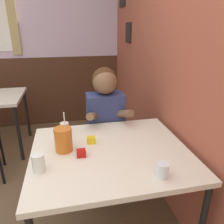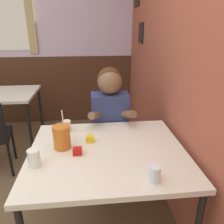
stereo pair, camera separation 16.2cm
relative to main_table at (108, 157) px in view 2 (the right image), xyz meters
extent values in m
cube|color=#9E4C38|center=(0.61, 1.00, 0.67)|extent=(0.06, 4.54, 2.70)
cube|color=black|center=(0.57, 1.60, 0.78)|extent=(0.02, 0.22, 0.25)
cube|color=silver|center=(-0.74, 2.29, 1.22)|extent=(5.64, 0.06, 1.60)
cube|color=#472819|center=(-0.74, 2.29, -0.13)|extent=(5.64, 0.06, 1.10)
cube|color=white|center=(-1.33, 2.26, 0.87)|extent=(0.67, 0.01, 0.69)
cube|color=tan|center=(-0.94, 2.24, 0.87)|extent=(0.12, 0.02, 0.79)
cube|color=beige|center=(0.00, 0.00, 0.04)|extent=(1.08, 0.92, 0.04)
cylinder|color=black|center=(-0.50, 0.42, -0.33)|extent=(0.04, 0.04, 0.71)
cylinder|color=black|center=(0.50, 0.42, -0.33)|extent=(0.04, 0.04, 0.71)
cube|color=beige|center=(-1.21, 1.53, 0.04)|extent=(0.77, 0.74, 0.04)
cylinder|color=black|center=(-0.86, 1.20, -0.33)|extent=(0.04, 0.04, 0.71)
cylinder|color=black|center=(-0.86, 1.85, -0.33)|extent=(0.04, 0.04, 0.71)
cylinder|color=black|center=(-1.06, 1.13, -0.48)|extent=(0.03, 0.03, 0.41)
cylinder|color=black|center=(-0.99, 0.77, -0.48)|extent=(0.03, 0.03, 0.41)
cube|color=navy|center=(0.07, 0.58, -0.46)|extent=(0.31, 0.20, 0.45)
cube|color=navy|center=(0.07, 0.58, 0.03)|extent=(0.34, 0.20, 0.53)
sphere|color=#472814|center=(0.07, 0.61, 0.42)|extent=(0.22, 0.22, 0.22)
sphere|color=brown|center=(0.07, 0.58, 0.40)|extent=(0.22, 0.22, 0.22)
cylinder|color=brown|center=(-0.07, 0.44, 0.14)|extent=(0.14, 0.27, 0.15)
cylinder|color=brown|center=(0.21, 0.44, 0.14)|extent=(0.14, 0.27, 0.15)
cylinder|color=#C6661E|center=(-0.31, 0.06, 0.14)|extent=(0.12, 0.12, 0.17)
cylinder|color=white|center=(-0.30, 0.06, 0.28)|extent=(0.01, 0.04, 0.14)
cylinder|color=silver|center=(0.23, -0.34, 0.10)|extent=(0.07, 0.07, 0.09)
cylinder|color=silver|center=(-0.46, -0.14, 0.12)|extent=(0.07, 0.07, 0.11)
cylinder|color=silver|center=(-0.31, 0.33, 0.11)|extent=(0.07, 0.07, 0.09)
cube|color=#B7140F|center=(-0.21, -0.04, 0.08)|extent=(0.06, 0.04, 0.05)
cube|color=yellow|center=(-0.12, 0.13, 0.08)|extent=(0.06, 0.04, 0.05)
camera|label=1|loc=(-0.26, -1.29, 0.87)|focal=35.00mm
camera|label=2|loc=(-0.10, -1.31, 0.87)|focal=35.00mm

